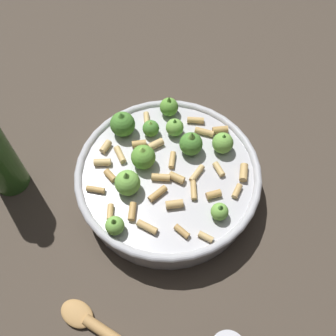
{
  "coord_description": "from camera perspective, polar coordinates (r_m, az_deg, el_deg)",
  "views": [
    {
      "loc": [
        -0.3,
        -0.11,
        0.57
      ],
      "look_at": [
        0.0,
        0.0,
        0.07
      ],
      "focal_mm": 39.7,
      "sensor_mm": 36.0,
      "label": 1
    }
  ],
  "objects": [
    {
      "name": "cooking_pan",
      "position": [
        0.62,
        -0.11,
        -1.21
      ],
      "size": [
        0.3,
        0.3,
        0.11
      ],
      "color": "#B7B7BC",
      "rests_on": "ground"
    },
    {
      "name": "ground_plane",
      "position": [
        0.65,
        -0.0,
        -3.05
      ],
      "size": [
        2.4,
        2.4,
        0.0
      ],
      "primitive_type": "plane",
      "color": "#42382D"
    }
  ]
}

